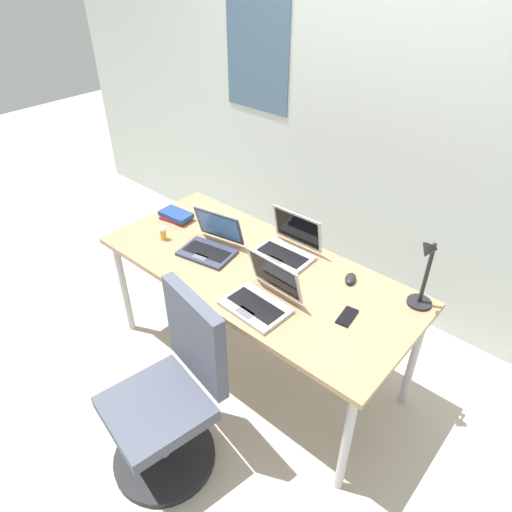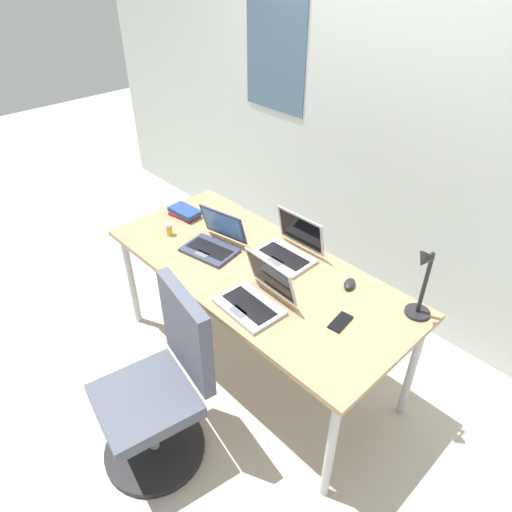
{
  "view_description": "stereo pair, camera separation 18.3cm",
  "coord_description": "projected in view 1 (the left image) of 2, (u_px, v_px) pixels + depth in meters",
  "views": [
    {
      "loc": [
        1.33,
        -1.52,
        2.25
      ],
      "look_at": [
        0.0,
        0.0,
        0.82
      ],
      "focal_mm": 32.39,
      "sensor_mm": 36.0,
      "label": 1
    },
    {
      "loc": [
        1.46,
        -1.39,
        2.25
      ],
      "look_at": [
        0.0,
        0.0,
        0.82
      ],
      "focal_mm": 32.39,
      "sensor_mm": 36.0,
      "label": 2
    }
  ],
  "objects": [
    {
      "name": "office_chair",
      "position": [
        171.0,
        402.0,
        2.22
      ],
      "size": [
        0.52,
        0.57,
        0.97
      ],
      "color": "black",
      "rests_on": "ground_plane"
    },
    {
      "name": "computer_mouse",
      "position": [
        351.0,
        279.0,
        2.42
      ],
      "size": [
        0.09,
        0.11,
        0.03
      ],
      "primitive_type": "ellipsoid",
      "rotation": [
        0.0,
        0.0,
        0.37
      ],
      "color": "black",
      "rests_on": "desk"
    },
    {
      "name": "ground_plane",
      "position": [
        256.0,
        360.0,
        2.95
      ],
      "size": [
        12.0,
        12.0,
        0.0
      ],
      "primitive_type": "plane",
      "color": "#B7AD9E"
    },
    {
      "name": "book_stack",
      "position": [
        176.0,
        216.0,
        2.93
      ],
      "size": [
        0.22,
        0.15,
        0.05
      ],
      "color": "maroon",
      "rests_on": "desk"
    },
    {
      "name": "desk_lamp",
      "position": [
        424.0,
        275.0,
        2.15
      ],
      "size": [
        0.12,
        0.18,
        0.4
      ],
      "color": "black",
      "rests_on": "desk"
    },
    {
      "name": "wall_back",
      "position": [
        372.0,
        116.0,
        2.87
      ],
      "size": [
        6.0,
        0.13,
        2.6
      ],
      "color": "#B2BCB7",
      "rests_on": "ground_plane"
    },
    {
      "name": "cell_phone",
      "position": [
        347.0,
        317.0,
        2.2
      ],
      "size": [
        0.08,
        0.14,
        0.01
      ],
      "primitive_type": "cube",
      "rotation": [
        0.0,
        0.0,
        0.14
      ],
      "color": "black",
      "rests_on": "desk"
    },
    {
      "name": "laptop_near_lamp",
      "position": [
        287.0,
        248.0,
        2.6
      ],
      "size": [
        0.33,
        0.28,
        0.24
      ],
      "color": "#B7BABC",
      "rests_on": "desk"
    },
    {
      "name": "pill_bottle",
      "position": [
        163.0,
        233.0,
        2.73
      ],
      "size": [
        0.04,
        0.04,
        0.08
      ],
      "color": "gold",
      "rests_on": "desk"
    },
    {
      "name": "laptop_center",
      "position": [
        261.0,
        297.0,
        2.25
      ],
      "size": [
        0.33,
        0.3,
        0.23
      ],
      "color": "#B7BABC",
      "rests_on": "desk"
    },
    {
      "name": "desk",
      "position": [
        256.0,
        276.0,
        2.55
      ],
      "size": [
        1.8,
        0.8,
        0.74
      ],
      "color": "#9E7A56",
      "rests_on": "ground_plane"
    },
    {
      "name": "laptop_near_mouse",
      "position": [
        211.0,
        244.0,
        2.63
      ],
      "size": [
        0.34,
        0.32,
        0.22
      ],
      "color": "#33384C",
      "rests_on": "desk"
    }
  ]
}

